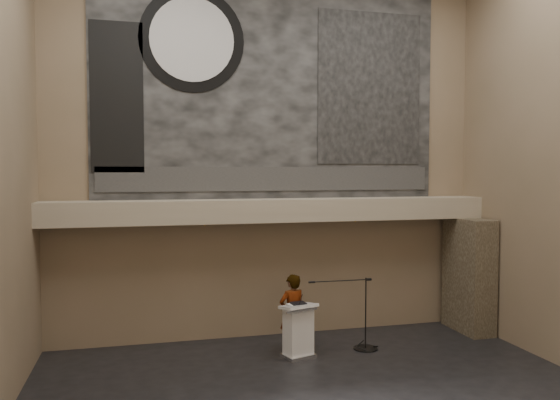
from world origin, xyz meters
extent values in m
cube|color=#77654C|center=(0.00, 4.00, 4.25)|extent=(10.00, 0.02, 8.50)
cube|color=#77654C|center=(0.00, -4.00, 4.25)|extent=(10.00, 0.02, 8.50)
cube|color=tan|center=(0.00, 3.60, 2.95)|extent=(10.00, 0.80, 0.50)
cylinder|color=#B2893D|center=(-1.60, 3.55, 2.67)|extent=(0.04, 0.04, 0.06)
cylinder|color=#B2893D|center=(1.90, 3.55, 2.67)|extent=(0.04, 0.04, 0.06)
cube|color=black|center=(0.00, 3.97, 5.70)|extent=(8.00, 0.05, 5.00)
cube|color=#2E2E2E|center=(0.00, 3.93, 3.65)|extent=(7.76, 0.02, 0.55)
cylinder|color=black|center=(-1.80, 3.93, 6.70)|extent=(2.30, 0.02, 2.30)
cylinder|color=silver|center=(-1.80, 3.91, 6.70)|extent=(1.84, 0.02, 1.84)
cube|color=black|center=(2.40, 3.93, 5.80)|extent=(2.60, 0.02, 3.60)
cube|color=black|center=(-3.40, 3.93, 5.40)|extent=(1.10, 0.02, 3.20)
cube|color=#3E3426|center=(4.65, 3.15, 1.35)|extent=(0.60, 1.40, 2.70)
cube|color=silver|center=(0.16, 2.33, 0.04)|extent=(0.72, 0.63, 0.08)
cube|color=white|center=(0.16, 2.33, 0.56)|extent=(0.63, 0.52, 0.96)
cube|color=white|center=(0.16, 2.31, 1.07)|extent=(0.80, 0.67, 0.13)
cube|color=black|center=(0.17, 2.35, 1.12)|extent=(0.31, 0.26, 0.04)
cube|color=white|center=(0.08, 2.33, 1.10)|extent=(0.30, 0.36, 0.00)
imported|color=white|center=(0.14, 2.70, 0.83)|extent=(0.68, 0.54, 1.66)
cylinder|color=black|center=(1.72, 2.49, 0.01)|extent=(0.52, 0.52, 0.02)
cylinder|color=black|center=(1.72, 2.49, 0.77)|extent=(0.03, 0.03, 1.55)
cylinder|color=black|center=(1.12, 2.50, 1.51)|extent=(1.34, 0.05, 0.02)
camera|label=1|loc=(-2.92, -8.26, 3.82)|focal=35.00mm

